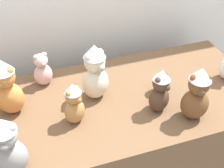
{
  "coord_description": "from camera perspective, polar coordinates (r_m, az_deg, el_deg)",
  "views": [
    {
      "loc": [
        -0.41,
        -0.97,
        1.94
      ],
      "look_at": [
        0.0,
        0.25,
        0.89
      ],
      "focal_mm": 48.87,
      "sensor_mm": 36.0,
      "label": 1
    }
  ],
  "objects": [
    {
      "name": "teddy_bear_cream",
      "position": [
        1.67,
        -3.15,
        2.15
      ],
      "size": [
        0.2,
        0.18,
        0.35
      ],
      "rotation": [
        0.0,
        0.0,
        0.4
      ],
      "color": "beige",
      "rests_on": "display_table"
    },
    {
      "name": "teddy_bear_caramel",
      "position": [
        1.55,
        -7.11,
        -3.67
      ],
      "size": [
        0.15,
        0.14,
        0.25
      ],
      "rotation": [
        0.0,
        0.0,
        0.56
      ],
      "color": "#B27A42",
      "rests_on": "display_table"
    },
    {
      "name": "teddy_bear_blush",
      "position": [
        1.84,
        -12.87,
        2.52
      ],
      "size": [
        0.13,
        0.12,
        0.22
      ],
      "rotation": [
        0.0,
        0.0,
        0.26
      ],
      "color": "beige",
      "rests_on": "display_table"
    },
    {
      "name": "teddy_bear_chestnut",
      "position": [
        1.6,
        15.58,
        -1.9
      ],
      "size": [
        0.17,
        0.16,
        0.32
      ],
      "rotation": [
        0.0,
        0.0,
        -0.29
      ],
      "color": "brown",
      "rests_on": "display_table"
    },
    {
      "name": "display_table",
      "position": [
        2.02,
        0.0,
        -11.17
      ],
      "size": [
        1.76,
        0.8,
        0.77
      ],
      "primitive_type": "cube",
      "color": "brown",
      "rests_on": "ground_plane"
    },
    {
      "name": "teddy_bear_ginger",
      "position": [
        1.66,
        -19.07,
        -0.64
      ],
      "size": [
        0.2,
        0.19,
        0.34
      ],
      "rotation": [
        0.0,
        0.0,
        -0.46
      ],
      "color": "#D17F3D",
      "rests_on": "display_table"
    },
    {
      "name": "party_cup_green",
      "position": [
        1.79,
        9.12,
        0.0
      ],
      "size": [
        0.08,
        0.08,
        0.11
      ],
      "primitive_type": "cylinder",
      "color": "#238C3D",
      "rests_on": "display_table"
    },
    {
      "name": "teddy_bear_ash",
      "position": [
        1.38,
        -18.9,
        -11.03
      ],
      "size": [
        0.17,
        0.15,
        0.32
      ],
      "rotation": [
        0.0,
        0.0,
        -0.21
      ],
      "color": "gray",
      "rests_on": "display_table"
    },
    {
      "name": "teddy_bear_cocoa",
      "position": [
        1.62,
        8.97,
        -1.34
      ],
      "size": [
        0.15,
        0.15,
        0.27
      ],
      "rotation": [
        0.0,
        0.0,
        0.48
      ],
      "color": "#4C3323",
      "rests_on": "display_table"
    },
    {
      "name": "name_card_front_left",
      "position": [
        1.47,
        -17.77,
        -14.66
      ],
      "size": [
        0.07,
        0.02,
        0.05
      ],
      "primitive_type": "cube",
      "rotation": [
        0.0,
        0.0,
        -0.15
      ],
      "color": "white",
      "rests_on": "display_table"
    }
  ]
}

